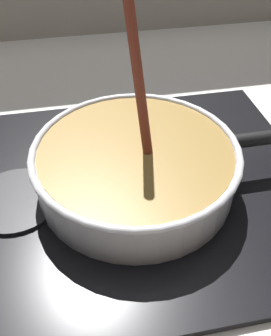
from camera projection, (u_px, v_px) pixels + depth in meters
ground at (112, 292)px, 0.48m from camera, size 2.40×1.60×0.04m
hob_plate at (136, 187)px, 0.59m from camera, size 0.56×0.48×0.01m
burner_ring at (136, 183)px, 0.58m from camera, size 0.17×0.17×0.01m
spare_burner at (16, 200)px, 0.55m from camera, size 0.13×0.13×0.01m
cooking_pan at (136, 165)px, 0.56m from camera, size 0.46×0.30×0.32m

